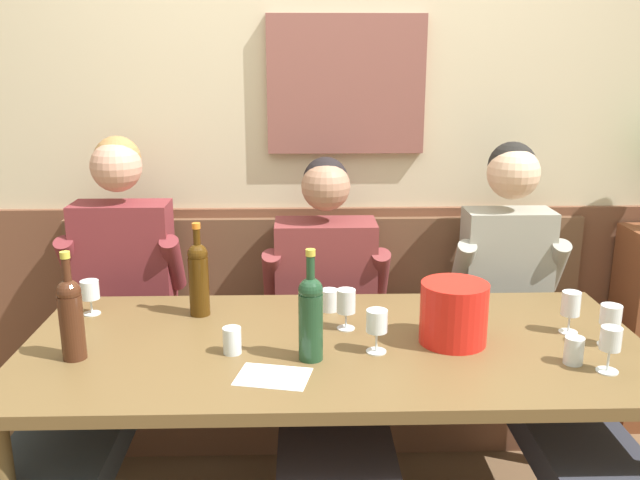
% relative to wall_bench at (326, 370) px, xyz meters
% --- Properties ---
extents(room_wall_back, '(6.80, 0.12, 2.80)m').
position_rel_wall_bench_xyz_m(room_wall_back, '(0.00, 0.26, 1.12)').
color(room_wall_back, beige).
rests_on(room_wall_back, ground).
extents(wood_wainscot_panel, '(6.80, 0.03, 0.98)m').
position_rel_wall_bench_xyz_m(wood_wainscot_panel, '(0.00, 0.21, 0.21)').
color(wood_wainscot_panel, brown).
rests_on(wood_wainscot_panel, ground).
extents(wall_bench, '(2.33, 0.42, 0.94)m').
position_rel_wall_bench_xyz_m(wall_bench, '(0.00, 0.00, 0.00)').
color(wall_bench, brown).
rests_on(wall_bench, ground).
extents(dining_table, '(2.03, 0.92, 0.74)m').
position_rel_wall_bench_xyz_m(dining_table, '(0.00, -0.72, 0.38)').
color(dining_table, brown).
rests_on(dining_table, ground).
extents(person_center_right_seat, '(0.50, 1.35, 1.33)m').
position_rel_wall_bench_xyz_m(person_center_right_seat, '(-0.86, -0.40, 0.35)').
color(person_center_right_seat, '#373040').
rests_on(person_center_right_seat, ground).
extents(person_left_seat, '(0.53, 1.35, 1.24)m').
position_rel_wall_bench_xyz_m(person_left_seat, '(-0.01, -0.40, 0.32)').
color(person_left_seat, '#24283C').
rests_on(person_left_seat, ground).
extents(person_center_left_seat, '(0.47, 1.35, 1.30)m').
position_rel_wall_bench_xyz_m(person_center_left_seat, '(0.77, -0.39, 0.36)').
color(person_center_left_seat, '#263335').
rests_on(person_center_left_seat, ground).
extents(ice_bucket, '(0.22, 0.22, 0.20)m').
position_rel_wall_bench_xyz_m(ice_bucket, '(0.39, -0.73, 0.56)').
color(ice_bucket, red).
rests_on(ice_bucket, dining_table).
extents(wine_bottle_clear_water, '(0.08, 0.08, 0.35)m').
position_rel_wall_bench_xyz_m(wine_bottle_clear_water, '(-0.08, -0.85, 0.60)').
color(wine_bottle_clear_water, '#1C3E25').
rests_on(wine_bottle_clear_water, dining_table).
extents(wine_bottle_amber_mid, '(0.07, 0.07, 0.34)m').
position_rel_wall_bench_xyz_m(wine_bottle_amber_mid, '(-0.48, -0.47, 0.60)').
color(wine_bottle_amber_mid, '#412709').
rests_on(wine_bottle_amber_mid, dining_table).
extents(wine_bottle_green_tall, '(0.07, 0.07, 0.34)m').
position_rel_wall_bench_xyz_m(wine_bottle_green_tall, '(-0.81, -0.83, 0.60)').
color(wine_bottle_green_tall, '#422113').
rests_on(wine_bottle_green_tall, dining_table).
extents(wine_glass_mid_right, '(0.06, 0.06, 0.15)m').
position_rel_wall_bench_xyz_m(wine_glass_mid_right, '(0.80, -0.67, 0.55)').
color(wine_glass_mid_right, silver).
rests_on(wine_glass_mid_right, dining_table).
extents(wine_glass_center_rear, '(0.07, 0.07, 0.14)m').
position_rel_wall_bench_xyz_m(wine_glass_center_rear, '(0.13, -0.81, 0.55)').
color(wine_glass_center_rear, silver).
rests_on(wine_glass_center_rear, dining_table).
extents(wine_glass_right_end, '(0.06, 0.06, 0.14)m').
position_rel_wall_bench_xyz_m(wine_glass_right_end, '(0.04, -0.61, 0.55)').
color(wine_glass_right_end, silver).
rests_on(wine_glass_right_end, dining_table).
extents(wine_glass_near_bucket, '(0.06, 0.06, 0.14)m').
position_rel_wall_bench_xyz_m(wine_glass_near_bucket, '(0.80, -0.96, 0.55)').
color(wine_glass_near_bucket, silver).
rests_on(wine_glass_near_bucket, dining_table).
extents(wine_glass_by_bottle, '(0.07, 0.07, 0.13)m').
position_rel_wall_bench_xyz_m(wine_glass_by_bottle, '(-0.87, -0.45, 0.54)').
color(wine_glass_by_bottle, silver).
rests_on(wine_glass_by_bottle, dining_table).
extents(wine_glass_center_front, '(0.07, 0.07, 0.14)m').
position_rel_wall_bench_xyz_m(wine_glass_center_front, '(0.88, -0.77, 0.56)').
color(wine_glass_center_front, silver).
rests_on(wine_glass_center_front, dining_table).
extents(water_tumbler_center, '(0.07, 0.07, 0.08)m').
position_rel_wall_bench_xyz_m(water_tumbler_center, '(-0.01, -0.44, 0.50)').
color(water_tumbler_center, silver).
rests_on(water_tumbler_center, dining_table).
extents(water_tumbler_right, '(0.06, 0.06, 0.08)m').
position_rel_wall_bench_xyz_m(water_tumbler_right, '(0.72, -0.91, 0.50)').
color(water_tumbler_right, silver).
rests_on(water_tumbler_right, dining_table).
extents(water_tumbler_left, '(0.06, 0.06, 0.09)m').
position_rel_wall_bench_xyz_m(water_tumbler_left, '(-0.33, -0.80, 0.50)').
color(water_tumbler_left, silver).
rests_on(water_tumbler_left, dining_table).
extents(tasting_sheet_left_guest, '(0.24, 0.19, 0.00)m').
position_rel_wall_bench_xyz_m(tasting_sheet_left_guest, '(-0.19, -0.97, 0.46)').
color(tasting_sheet_left_guest, white).
rests_on(tasting_sheet_left_guest, dining_table).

